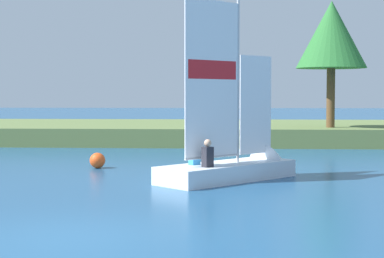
# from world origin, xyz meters

# --- Properties ---
(ground_plane) EXTENTS (200.00, 200.00, 0.00)m
(ground_plane) POSITION_xyz_m (0.00, 0.00, 0.00)
(ground_plane) COLOR navy
(shore_bank) EXTENTS (80.00, 11.22, 0.88)m
(shore_bank) POSITION_xyz_m (0.00, 23.76, 0.44)
(shore_bank) COLOR #5B703D
(shore_bank) RESTS_ON ground
(shoreline_tree_midleft) EXTENTS (3.34, 3.34, 6.02)m
(shoreline_tree_midleft) POSITION_xyz_m (7.48, 20.11, 5.26)
(shoreline_tree_midleft) COLOR brown
(shoreline_tree_midleft) RESTS_ON shore_bank
(sailboat) EXTENTS (4.44, 4.57, 6.26)m
(sailboat) POSITION_xyz_m (3.14, 8.12, 0.46)
(sailboat) COLOR silver
(sailboat) RESTS_ON ground
(channel_buoy) EXTENTS (0.52, 0.52, 0.52)m
(channel_buoy) POSITION_xyz_m (-1.71, 10.30, 0.26)
(channel_buoy) COLOR #E54C19
(channel_buoy) RESTS_ON ground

